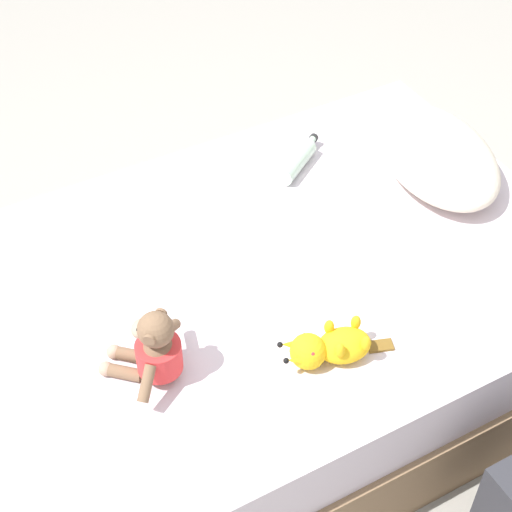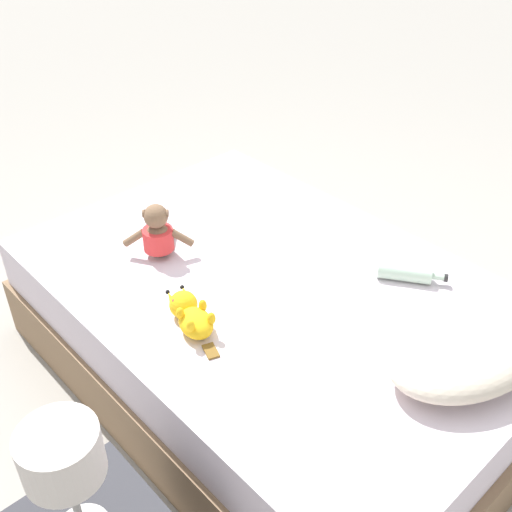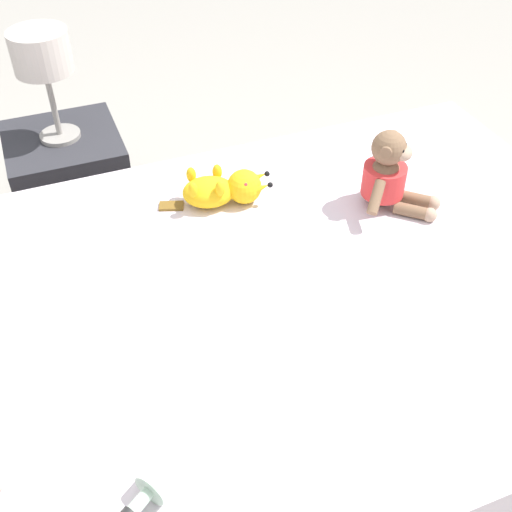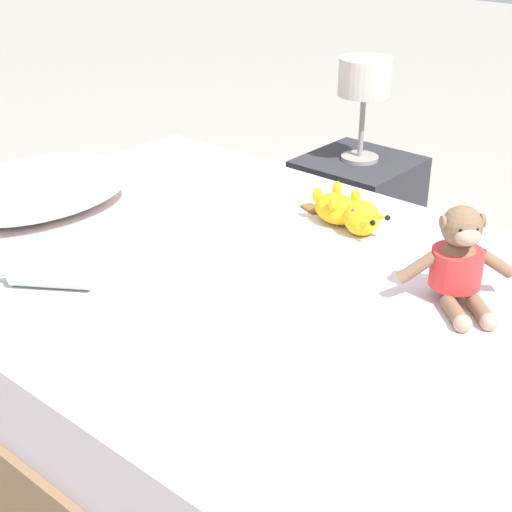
{
  "view_description": "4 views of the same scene",
  "coord_description": "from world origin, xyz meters",
  "px_view_note": "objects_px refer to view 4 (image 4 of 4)",
  "views": [
    {
      "loc": [
        1.53,
        -0.86,
        2.27
      ],
      "look_at": [
        0.03,
        -0.04,
        0.6
      ],
      "focal_mm": 57.8,
      "sensor_mm": 36.0,
      "label": 1
    },
    {
      "loc": [
        1.29,
        1.31,
        1.9
      ],
      "look_at": [
        0.03,
        -0.06,
        0.59
      ],
      "focal_mm": 42.44,
      "sensor_mm": 36.0,
      "label": 2
    },
    {
      "loc": [
        -1.03,
        0.44,
        1.6
      ],
      "look_at": [
        0.03,
        0.03,
        0.59
      ],
      "focal_mm": 44.53,
      "sensor_mm": 36.0,
      "label": 3
    },
    {
      "loc": [
        -1.27,
        -1.1,
        1.39
      ],
      "look_at": [
        0.0,
        0.0,
        0.55
      ],
      "focal_mm": 52.97,
      "sensor_mm": 36.0,
      "label": 4
    }
  ],
  "objects_px": {
    "plush_monkey": "(459,263)",
    "plush_yellow_creature": "(347,212)",
    "pillow": "(37,188)",
    "bedside_lamp": "(365,82)",
    "glass_bottle": "(49,274)",
    "bed": "(256,357)",
    "nightstand": "(356,213)"
  },
  "relations": [
    {
      "from": "pillow",
      "to": "bedside_lamp",
      "type": "xyz_separation_m",
      "value": [
        1.16,
        -0.37,
        0.16
      ]
    },
    {
      "from": "plush_monkey",
      "to": "plush_yellow_creature",
      "type": "height_order",
      "value": "plush_monkey"
    },
    {
      "from": "bed",
      "to": "plush_yellow_creature",
      "type": "distance_m",
      "value": 0.49
    },
    {
      "from": "bed",
      "to": "plush_yellow_creature",
      "type": "bearing_deg",
      "value": -1.61
    },
    {
      "from": "glass_bottle",
      "to": "pillow",
      "type": "bearing_deg",
      "value": 58.37
    },
    {
      "from": "bed",
      "to": "pillow",
      "type": "bearing_deg",
      "value": 99.89
    },
    {
      "from": "pillow",
      "to": "glass_bottle",
      "type": "bearing_deg",
      "value": -121.63
    },
    {
      "from": "bed",
      "to": "plush_monkey",
      "type": "xyz_separation_m",
      "value": [
        0.21,
        -0.44,
        0.35
      ]
    },
    {
      "from": "plush_monkey",
      "to": "glass_bottle",
      "type": "bearing_deg",
      "value": 127.01
    },
    {
      "from": "plush_yellow_creature",
      "to": "bedside_lamp",
      "type": "bearing_deg",
      "value": 30.72
    },
    {
      "from": "plush_yellow_creature",
      "to": "glass_bottle",
      "type": "height_order",
      "value": "plush_yellow_creature"
    },
    {
      "from": "pillow",
      "to": "bedside_lamp",
      "type": "height_order",
      "value": "bedside_lamp"
    },
    {
      "from": "nightstand",
      "to": "glass_bottle",
      "type": "bearing_deg",
      "value": -178.49
    },
    {
      "from": "nightstand",
      "to": "bed",
      "type": "bearing_deg",
      "value": -160.04
    },
    {
      "from": "nightstand",
      "to": "plush_monkey",
      "type": "bearing_deg",
      "value": -135.28
    },
    {
      "from": "pillow",
      "to": "bedside_lamp",
      "type": "bearing_deg",
      "value": -17.52
    },
    {
      "from": "bedside_lamp",
      "to": "nightstand",
      "type": "bearing_deg",
      "value": -153.43
    },
    {
      "from": "plush_yellow_creature",
      "to": "glass_bottle",
      "type": "relative_size",
      "value": 1.36
    },
    {
      "from": "glass_bottle",
      "to": "nightstand",
      "type": "relative_size",
      "value": 0.56
    },
    {
      "from": "pillow",
      "to": "plush_yellow_creature",
      "type": "distance_m",
      "value": 0.91
    },
    {
      "from": "nightstand",
      "to": "bedside_lamp",
      "type": "distance_m",
      "value": 0.51
    },
    {
      "from": "plush_monkey",
      "to": "glass_bottle",
      "type": "distance_m",
      "value": 0.98
    },
    {
      "from": "plush_yellow_creature",
      "to": "nightstand",
      "type": "xyz_separation_m",
      "value": [
        0.65,
        0.39,
        -0.33
      ]
    },
    {
      "from": "plush_monkey",
      "to": "glass_bottle",
      "type": "height_order",
      "value": "plush_monkey"
    },
    {
      "from": "glass_bottle",
      "to": "bedside_lamp",
      "type": "height_order",
      "value": "bedside_lamp"
    },
    {
      "from": "glass_bottle",
      "to": "nightstand",
      "type": "bearing_deg",
      "value": 1.51
    },
    {
      "from": "bedside_lamp",
      "to": "plush_monkey",
      "type": "bearing_deg",
      "value": -135.28
    },
    {
      "from": "bed",
      "to": "plush_monkey",
      "type": "height_order",
      "value": "plush_monkey"
    },
    {
      "from": "bed",
      "to": "nightstand",
      "type": "bearing_deg",
      "value": 19.96
    },
    {
      "from": "plush_yellow_creature",
      "to": "bedside_lamp",
      "type": "relative_size",
      "value": 0.87
    },
    {
      "from": "glass_bottle",
      "to": "plush_monkey",
      "type": "bearing_deg",
      "value": -52.99
    },
    {
      "from": "plush_yellow_creature",
      "to": "nightstand",
      "type": "bearing_deg",
      "value": 30.72
    }
  ]
}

